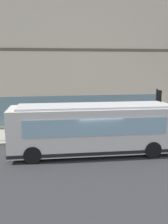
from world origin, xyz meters
TOP-DOWN VIEW (x-y plane):
  - ground at (0.00, 0.00)m, footprint 120.00×120.00m
  - sidewalk_curb at (4.62, 0.00)m, footprint 4.04×40.00m
  - building_corner at (10.23, 0.00)m, footprint 7.23×20.64m
  - city_bus_nearside at (0.18, 0.24)m, footprint 2.80×10.10m
  - traffic_light_near_corner at (3.12, -5.25)m, footprint 0.32×0.49m
  - fire_hydrant at (4.86, -5.57)m, footprint 0.35×0.35m
  - pedestrian_near_building_entrance at (3.67, 5.49)m, footprint 0.32×0.32m
  - pedestrian_walking_along_curb at (5.85, 4.85)m, footprint 0.32×0.32m
  - pedestrian_near_hydrant at (3.59, 1.38)m, footprint 0.32×0.32m
  - pedestrian_by_light_pole at (3.70, 3.94)m, footprint 0.32×0.32m

SIDE VIEW (x-z plane):
  - ground at x=0.00m, z-range 0.00..0.00m
  - sidewalk_curb at x=4.62m, z-range 0.00..0.15m
  - fire_hydrant at x=4.86m, z-range 0.14..0.88m
  - pedestrian_near_hydrant at x=3.59m, z-range 0.26..1.80m
  - pedestrian_by_light_pole at x=3.70m, z-range 0.26..1.80m
  - pedestrian_near_building_entrance at x=3.67m, z-range 0.28..2.02m
  - pedestrian_walking_along_curb at x=5.85m, z-range 0.30..2.12m
  - city_bus_nearside at x=0.18m, z-range 0.02..3.09m
  - traffic_light_near_corner at x=3.12m, z-range 0.84..4.34m
  - building_corner at x=10.23m, z-range -0.01..11.97m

